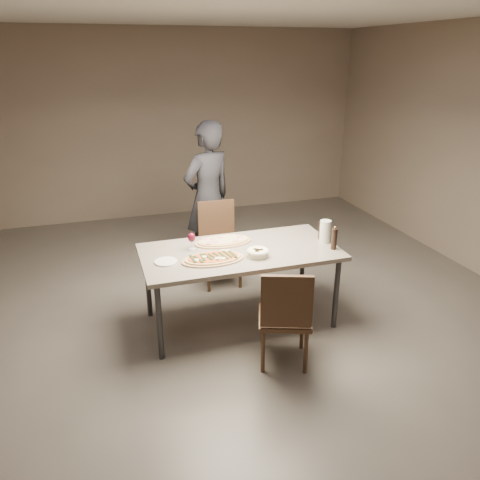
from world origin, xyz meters
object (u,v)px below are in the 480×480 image
object	(u,v)px
bread_basket	(258,252)
pepper_mill_left	(321,230)
ham_pizza	(223,241)
zucchini_pizza	(213,259)
diner	(208,198)
chair_far	(219,238)
dining_table	(240,256)
carafe	(325,231)
chair_near	(285,314)

from	to	relation	value
bread_basket	pepper_mill_left	bearing A→B (deg)	16.93
bread_basket	ham_pizza	bearing A→B (deg)	116.50
ham_pizza	pepper_mill_left	xyz separation A→B (m)	(0.93, -0.19, 0.07)
zucchini_pizza	diner	bearing A→B (deg)	84.17
zucchini_pizza	bread_basket	size ratio (longest dim) A/B	2.83
bread_basket	chair_far	world-z (taller)	chair_far
zucchini_pizza	pepper_mill_left	size ratio (longest dim) A/B	2.91
dining_table	chair_far	size ratio (longest dim) A/B	1.97
carafe	bread_basket	bearing A→B (deg)	-169.70
dining_table	diner	distance (m)	1.29
zucchini_pizza	ham_pizza	xyz separation A→B (m)	(0.19, 0.36, -0.00)
zucchini_pizza	bread_basket	bearing A→B (deg)	0.16
pepper_mill_left	diner	xyz separation A→B (m)	(-0.81, 1.24, 0.04)
ham_pizza	dining_table	bearing A→B (deg)	-78.29
chair_near	chair_far	size ratio (longest dim) A/B	0.97
zucchini_pizza	bread_basket	world-z (taller)	bread_basket
pepper_mill_left	chair_far	world-z (taller)	pepper_mill_left
diner	zucchini_pizza	bearing A→B (deg)	53.33
pepper_mill_left	chair_near	bearing A→B (deg)	-130.78
zucchini_pizza	chair_far	world-z (taller)	chair_far
chair_near	diner	xyz separation A→B (m)	(-0.11, 2.05, 0.38)
chair_near	ham_pizza	bearing A→B (deg)	122.76
ham_pizza	zucchini_pizza	bearing A→B (deg)	-130.62
pepper_mill_left	chair_far	xyz separation A→B (m)	(-0.78, 0.90, -0.33)
carafe	diner	bearing A→B (deg)	121.34
pepper_mill_left	carafe	xyz separation A→B (m)	(0.00, -0.09, 0.02)
chair_near	zucchini_pizza	bearing A→B (deg)	143.57
zucchini_pizza	bread_basket	xyz separation A→B (m)	(0.40, -0.04, 0.03)
bread_basket	chair_far	bearing A→B (deg)	93.02
chair_far	diner	size ratio (longest dim) A/B	0.52
chair_near	diner	distance (m)	2.09
chair_far	diner	distance (m)	0.50
pepper_mill_left	diner	distance (m)	1.49
dining_table	zucchini_pizza	bearing A→B (deg)	-153.71
carafe	chair_far	xyz separation A→B (m)	(-0.78, 0.99, -0.35)
diner	pepper_mill_left	bearing A→B (deg)	98.84
bread_basket	carafe	size ratio (longest dim) A/B	0.91
ham_pizza	diner	distance (m)	1.07
diner	dining_table	bearing A→B (deg)	64.88
dining_table	bread_basket	world-z (taller)	bread_basket
ham_pizza	carafe	size ratio (longest dim) A/B	2.53
bread_basket	diner	distance (m)	1.47
ham_pizza	pepper_mill_left	bearing A→B (deg)	-23.94
pepper_mill_left	bread_basket	bearing A→B (deg)	-163.07
ham_pizza	chair_far	size ratio (longest dim) A/B	0.60
carafe	diner	world-z (taller)	diner
bread_basket	carafe	world-z (taller)	carafe
dining_table	zucchini_pizza	world-z (taller)	zucchini_pizza
pepper_mill_left	diner	bearing A→B (deg)	123.13
zucchini_pizza	chair_near	bearing A→B (deg)	-49.72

